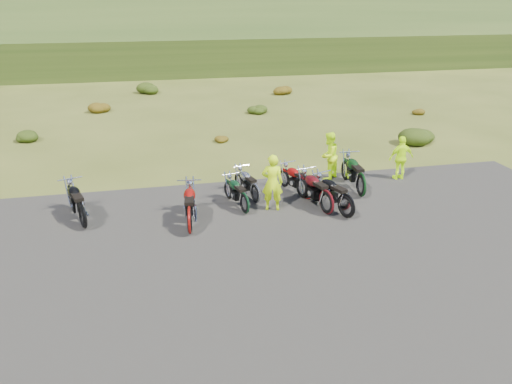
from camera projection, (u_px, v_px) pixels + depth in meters
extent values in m
plane|color=#424B19|center=(281.00, 227.00, 14.51)|extent=(300.00, 300.00, 0.00)
cube|color=black|center=(301.00, 261.00, 12.70)|extent=(20.00, 12.00, 0.04)
cube|color=#2E4216|center=(156.00, 23.00, 114.22)|extent=(300.00, 90.00, 9.17)
cylinder|color=black|center=(343.00, 0.00, 61.10)|extent=(0.70, 0.70, 2.20)
ellipsoid|color=black|center=(25.00, 135.00, 22.82)|extent=(1.03, 1.03, 0.61)
ellipsoid|color=#613A0C|center=(99.00, 106.00, 28.17)|extent=(1.30, 1.30, 0.77)
ellipsoid|color=black|center=(149.00, 87.00, 33.53)|extent=(1.56, 1.56, 0.92)
ellipsoid|color=#613A0C|center=(220.00, 137.00, 22.69)|extent=(0.77, 0.77, 0.45)
ellipsoid|color=black|center=(257.00, 108.00, 28.05)|extent=(1.03, 1.03, 0.61)
ellipsoid|color=#613A0C|center=(282.00, 88.00, 33.40)|extent=(1.30, 1.30, 0.77)
ellipsoid|color=black|center=(418.00, 133.00, 22.44)|extent=(1.56, 1.56, 0.92)
ellipsoid|color=#613A0C|center=(416.00, 110.00, 27.92)|extent=(0.77, 0.77, 0.45)
imported|color=#CFFF0D|center=(272.00, 183.00, 15.31)|extent=(0.74, 0.58, 1.80)
imported|color=#CFFF0D|center=(329.00, 156.00, 17.96)|extent=(1.06, 1.04, 1.72)
imported|color=#CFFF0D|center=(401.00, 159.00, 17.93)|extent=(0.95, 0.43, 1.60)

